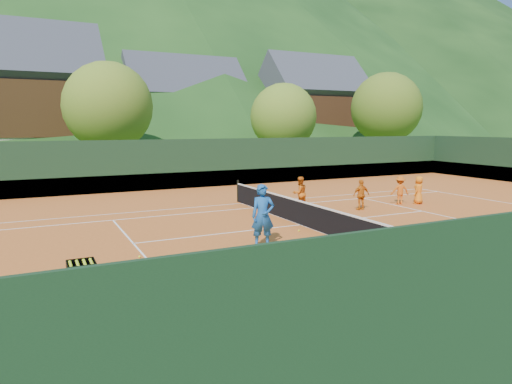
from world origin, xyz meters
name	(u,v)px	position (x,y,z in m)	size (l,w,h in m)	color
ground	(301,225)	(0.00, 0.00, 0.00)	(400.00, 400.00, 0.00)	#30531A
clay_court	(301,225)	(0.00, 0.00, 0.01)	(40.00, 24.00, 0.02)	#BC561E
mountain_far_right	(296,16)	(90.00, 150.00, 47.50)	(260.00, 260.00, 95.00)	black
coach	(263,216)	(-2.79, -2.23, 1.02)	(0.73, 0.48, 2.00)	#1855A1
student_a	(300,193)	(1.68, 2.81, 0.78)	(0.74, 0.57, 1.51)	#D25D12
student_b	(361,195)	(4.13, 1.48, 0.72)	(0.82, 0.34, 1.40)	orange
student_c	(419,190)	(7.72, 1.54, 0.70)	(0.67, 0.43, 1.36)	orange
student_d	(400,190)	(6.81, 1.87, 0.71)	(0.89, 0.51, 1.38)	#DA5C13
tennis_ball_0	(53,279)	(-8.91, -2.78, 0.05)	(0.07, 0.07, 0.07)	#E4F729
tennis_ball_2	(219,281)	(-5.25, -4.70, 0.05)	(0.07, 0.07, 0.07)	#E4F729
tennis_ball_3	(299,231)	(-0.65, -0.94, 0.05)	(0.07, 0.07, 0.07)	#E4F729
tennis_ball_4	(453,258)	(1.56, -5.83, 0.05)	(0.07, 0.07, 0.07)	#E4F729
tennis_ball_5	(457,231)	(4.40, -3.55, 0.05)	(0.07, 0.07, 0.07)	#E4F729
tennis_ball_6	(494,316)	(-1.07, -9.07, 0.05)	(0.07, 0.07, 0.07)	#E4F729
tennis_ball_7	(215,295)	(-5.67, -5.52, 0.05)	(0.07, 0.07, 0.07)	#E4F729
tennis_ball_9	(378,265)	(-0.89, -5.42, 0.05)	(0.07, 0.07, 0.07)	#E4F729
tennis_ball_10	(407,227)	(3.27, -2.29, 0.05)	(0.07, 0.07, 0.07)	#E4F729
tennis_ball_11	(498,272)	(1.52, -7.27, 0.05)	(0.07, 0.07, 0.07)	#E4F729
tennis_ball_12	(331,286)	(-3.00, -6.21, 0.05)	(0.07, 0.07, 0.07)	#E4F729
tennis_ball_13	(139,257)	(-6.57, -1.72, 0.05)	(0.07, 0.07, 0.07)	#E4F729
tennis_ball_14	(347,314)	(-3.67, -7.71, 0.05)	(0.07, 0.07, 0.07)	#E4F729
tennis_ball_16	(142,278)	(-6.91, -3.63, 0.05)	(0.07, 0.07, 0.07)	#E4F729
tennis_ball_17	(150,292)	(-6.95, -4.68, 0.05)	(0.07, 0.07, 0.07)	#E4F729
tennis_ball_18	(406,238)	(2.08, -3.44, 0.05)	(0.07, 0.07, 0.07)	#E4F729
court_lines	(301,225)	(0.00, 0.00, 0.02)	(23.83, 11.03, 0.00)	white
tennis_net	(301,212)	(0.00, 0.00, 0.52)	(0.10, 12.07, 1.10)	black
perimeter_fence	(301,193)	(0.00, 0.00, 1.27)	(40.40, 24.24, 3.00)	#15311B
ball_hopper	(82,273)	(-8.41, -4.89, 0.77)	(0.57, 0.57, 1.00)	black
chalet_left	(18,104)	(-10.00, 30.00, 5.65)	(13.80, 9.93, 12.92)	beige
chalet_mid	(184,115)	(6.00, 34.00, 4.99)	(12.65, 8.82, 11.45)	beige
chalet_right	(312,113)	(20.00, 30.00, 5.26)	(11.50, 8.82, 11.91)	beige
tree_b	(108,106)	(-4.00, 20.00, 5.19)	(6.40, 6.40, 8.40)	#3F2819
tree_c	(284,117)	(10.00, 19.00, 4.54)	(5.60, 5.60, 7.35)	#3D2518
tree_d	(386,108)	(22.00, 20.00, 5.52)	(6.80, 6.80, 8.93)	#41281A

